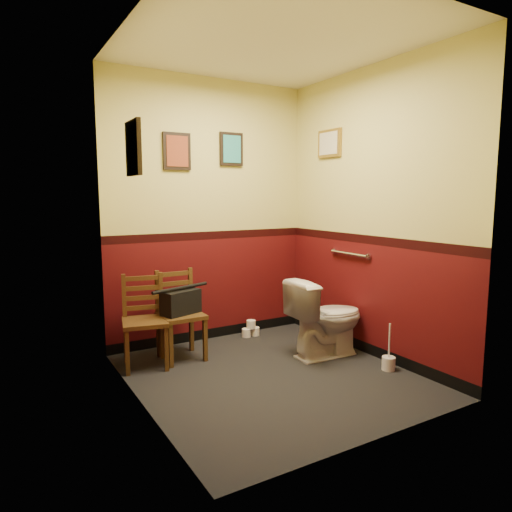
{
  "coord_description": "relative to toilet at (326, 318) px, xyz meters",
  "views": [
    {
      "loc": [
        -1.99,
        -3.13,
        1.52
      ],
      "look_at": [
        0.0,
        0.25,
        1.0
      ],
      "focal_mm": 32.0,
      "sensor_mm": 36.0,
      "label": 1
    }
  ],
  "objects": [
    {
      "name": "floor",
      "position": [
        -0.72,
        -0.16,
        -0.37
      ],
      "size": [
        2.2,
        2.4,
        0.0
      ],
      "primitive_type": "cube",
      "color": "black",
      "rests_on": "ground"
    },
    {
      "name": "toilet_brush",
      "position": [
        0.24,
        -0.57,
        -0.3
      ],
      "size": [
        0.12,
        0.12,
        0.42
      ],
      "color": "silver",
      "rests_on": "floor"
    },
    {
      "name": "wall_back",
      "position": [
        -0.72,
        1.04,
        0.98
      ],
      "size": [
        2.2,
        0.0,
        2.7
      ],
      "primitive_type": "cube",
      "rotation": [
        1.57,
        0.0,
        0.0
      ],
      "color": "#470B0D",
      "rests_on": "ground"
    },
    {
      "name": "framed_print_back_a",
      "position": [
        -1.07,
        1.02,
        1.58
      ],
      "size": [
        0.28,
        0.04,
        0.36
      ],
      "color": "black",
      "rests_on": "wall_back"
    },
    {
      "name": "wall_left",
      "position": [
        -1.82,
        -0.16,
        0.98
      ],
      "size": [
        0.0,
        2.4,
        2.7
      ],
      "primitive_type": "cube",
      "rotation": [
        1.57,
        0.0,
        1.57
      ],
      "color": "#470B0D",
      "rests_on": "ground"
    },
    {
      "name": "chair_left",
      "position": [
        -1.56,
        0.63,
        0.05
      ],
      "size": [
        0.46,
        0.46,
        0.82
      ],
      "rotation": [
        0.0,
        0.0,
        -0.22
      ],
      "color": "#543819",
      "rests_on": "floor"
    },
    {
      "name": "wall_right",
      "position": [
        0.38,
        -0.16,
        0.98
      ],
      "size": [
        0.0,
        2.4,
        2.7
      ],
      "primitive_type": "cube",
      "rotation": [
        1.57,
        0.0,
        -1.57
      ],
      "color": "#470B0D",
      "rests_on": "ground"
    },
    {
      "name": "framed_print_right",
      "position": [
        0.36,
        0.44,
        1.68
      ],
      "size": [
        0.04,
        0.34,
        0.28
      ],
      "color": "olive",
      "rests_on": "wall_right"
    },
    {
      "name": "ceiling",
      "position": [
        -0.72,
        -0.16,
        2.33
      ],
      "size": [
        2.2,
        2.4,
        0.0
      ],
      "primitive_type": "cube",
      "rotation": [
        3.14,
        0.0,
        0.0
      ],
      "color": "silver",
      "rests_on": "ground"
    },
    {
      "name": "chair_right",
      "position": [
        -1.22,
        0.65,
        0.05
      ],
      "size": [
        0.39,
        0.39,
        0.83
      ],
      "rotation": [
        0.0,
        0.0,
        -0.01
      ],
      "color": "#543819",
      "rests_on": "floor"
    },
    {
      "name": "tp_stack",
      "position": [
        -0.32,
        0.88,
        -0.29
      ],
      "size": [
        0.21,
        0.11,
        0.18
      ],
      "color": "silver",
      "rests_on": "floor"
    },
    {
      "name": "grab_bar",
      "position": [
        0.35,
        0.09,
        0.58
      ],
      "size": [
        0.05,
        0.56,
        0.06
      ],
      "color": "silver",
      "rests_on": "wall_right"
    },
    {
      "name": "wall_front",
      "position": [
        -0.72,
        -1.36,
        0.98
      ],
      "size": [
        2.2,
        0.0,
        2.7
      ],
      "primitive_type": "cube",
      "rotation": [
        -1.57,
        0.0,
        0.0
      ],
      "color": "#470B0D",
      "rests_on": "ground"
    },
    {
      "name": "handbag",
      "position": [
        -1.22,
        0.62,
        0.18
      ],
      "size": [
        0.39,
        0.27,
        0.26
      ],
      "rotation": [
        0.0,
        0.0,
        0.3
      ],
      "color": "black",
      "rests_on": "chair_right"
    },
    {
      "name": "framed_print_left",
      "position": [
        -1.8,
        -0.06,
        1.48
      ],
      "size": [
        0.04,
        0.3,
        0.38
      ],
      "color": "black",
      "rests_on": "wall_left"
    },
    {
      "name": "framed_print_back_b",
      "position": [
        -0.47,
        1.02,
        1.63
      ],
      "size": [
        0.26,
        0.04,
        0.34
      ],
      "color": "black",
      "rests_on": "wall_back"
    },
    {
      "name": "toilet",
      "position": [
        0.0,
        0.0,
        0.0
      ],
      "size": [
        0.77,
        0.45,
        0.73
      ],
      "primitive_type": "imported",
      "rotation": [
        0.0,
        0.0,
        1.53
      ],
      "color": "white",
      "rests_on": "floor"
    }
  ]
}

